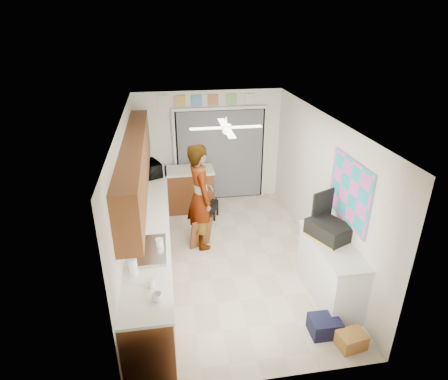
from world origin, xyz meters
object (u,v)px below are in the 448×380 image
microwave (150,169)px  navy_crate (324,326)px  suitcase (328,230)px  cardboard_box (351,340)px  dog (213,209)px  man (200,197)px  paper_towel_roll (133,267)px  cup (157,297)px

microwave → navy_crate: 4.47m
suitcase → navy_crate: 1.33m
cardboard_box → dog: 3.93m
man → dog: 1.30m
dog → cardboard_box: bearing=-46.6°
paper_towel_roll → navy_crate: (2.46, -0.44, -0.93)m
microwave → dog: bearing=-125.8°
cardboard_box → man: man is taller
microwave → cardboard_box: (2.56, -3.98, -0.98)m
microwave → cup: size_ratio=4.21×
microwave → cardboard_box: bearing=-171.0°
suitcase → man: (-1.72, 1.57, -0.08)m
suitcase → dog: bearing=93.7°
navy_crate → cup: bearing=-177.6°
microwave → cup: (0.14, -3.79, -0.10)m
cup → paper_towel_roll: 0.61m
paper_towel_roll → navy_crate: paper_towel_roll is taller
cup → man: size_ratio=0.06×
cup → dog: (1.11, 3.52, -0.79)m
cup → suitcase: bearing=21.4°
cup → suitcase: size_ratio=0.22×
suitcase → man: man is taller
suitcase → dog: suitcase is taller
cardboard_box → navy_crate: size_ratio=0.88×
suitcase → navy_crate: bearing=-134.6°
microwave → paper_towel_roll: bearing=153.6°
cup → man: bearing=73.4°
paper_towel_roll → man: (1.05, 2.01, -0.07)m
microwave → suitcase: size_ratio=0.92×
microwave → cardboard_box: size_ratio=1.54×
cup → paper_towel_roll: (-0.29, 0.53, 0.07)m
man → dog: (0.35, 0.97, -0.79)m
paper_towel_roll → man: bearing=62.4°
cardboard_box → dog: dog is taller
navy_crate → suitcase: bearing=70.1°
suitcase → navy_crate: size_ratio=1.47×
cup → navy_crate: 2.33m
suitcase → microwave: bearing=108.3°
microwave → man: (0.90, -1.24, -0.10)m
dog → paper_towel_roll: bearing=-91.2°
microwave → dog: (1.25, -0.27, -0.89)m
cardboard_box → navy_crate: navy_crate is taller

